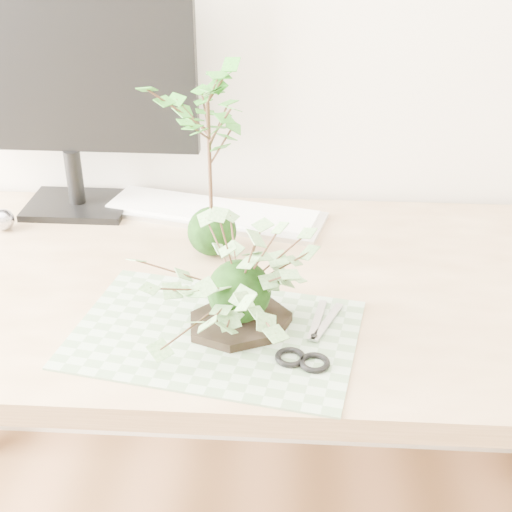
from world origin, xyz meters
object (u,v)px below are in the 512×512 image
at_px(ivy_kokedama, 239,265).
at_px(maple_kokedama, 208,115).
at_px(keyboard, 212,212).
at_px(desk, 231,320).
at_px(monitor, 63,82).

distance_m(ivy_kokedama, maple_kokedama, 0.30).
height_order(ivy_kokedama, maple_kokedama, maple_kokedama).
xyz_separation_m(maple_kokedama, keyboard, (-0.02, 0.16, -0.26)).
distance_m(desk, keyboard, 0.28).
bearing_deg(ivy_kokedama, desk, 101.13).
height_order(ivy_kokedama, keyboard, ivy_kokedama).
bearing_deg(ivy_kokedama, maple_kokedama, 106.38).
height_order(ivy_kokedama, monitor, monitor).
bearing_deg(desk, ivy_kokedama, -78.87).
relative_size(ivy_kokedama, keyboard, 0.64).
height_order(desk, keyboard, keyboard).
relative_size(maple_kokedama, monitor, 0.72).
relative_size(ivy_kokedama, monitor, 0.59).
bearing_deg(ivy_kokedama, keyboard, 102.82).
height_order(maple_kokedama, keyboard, maple_kokedama).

